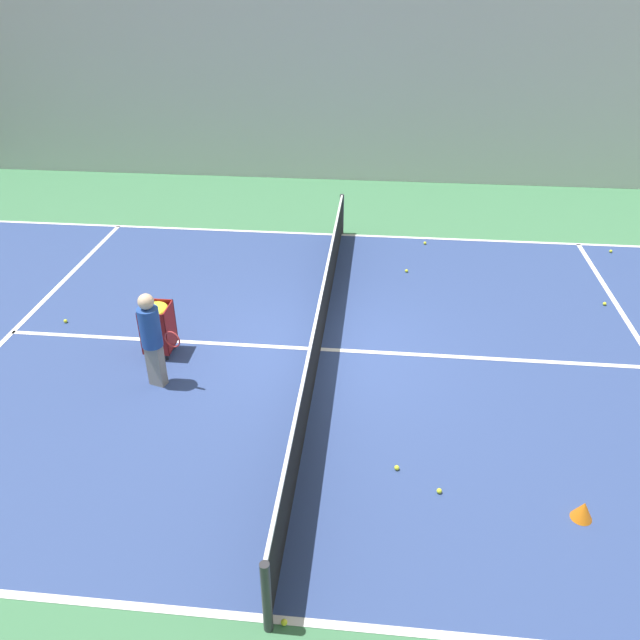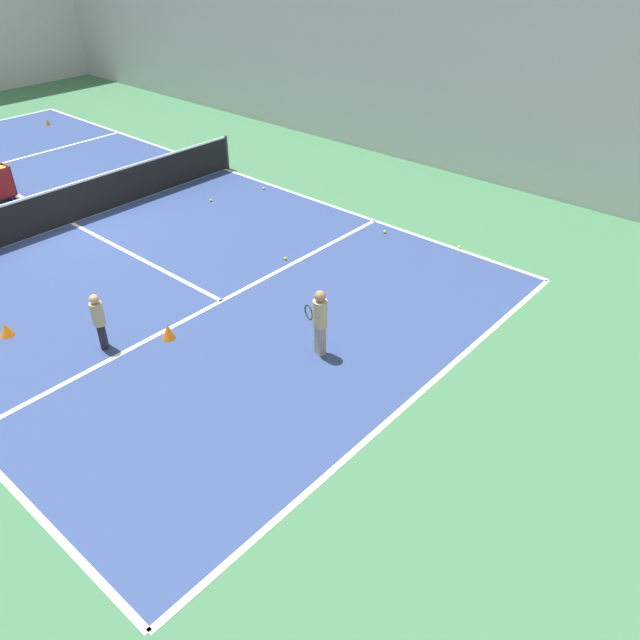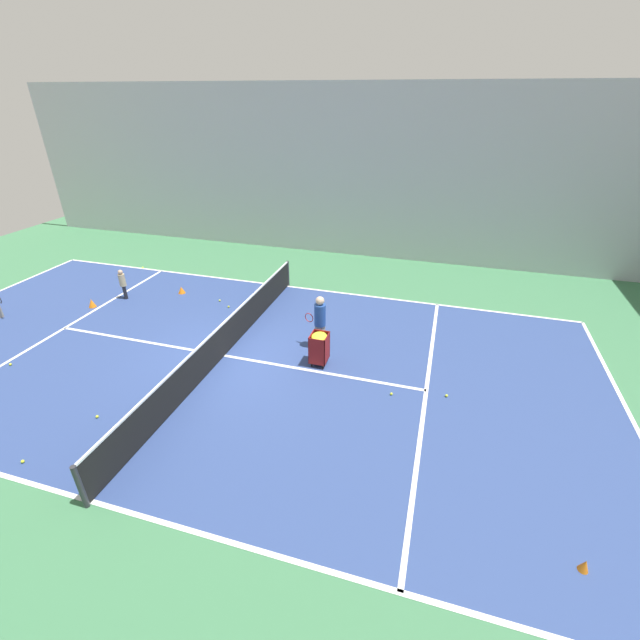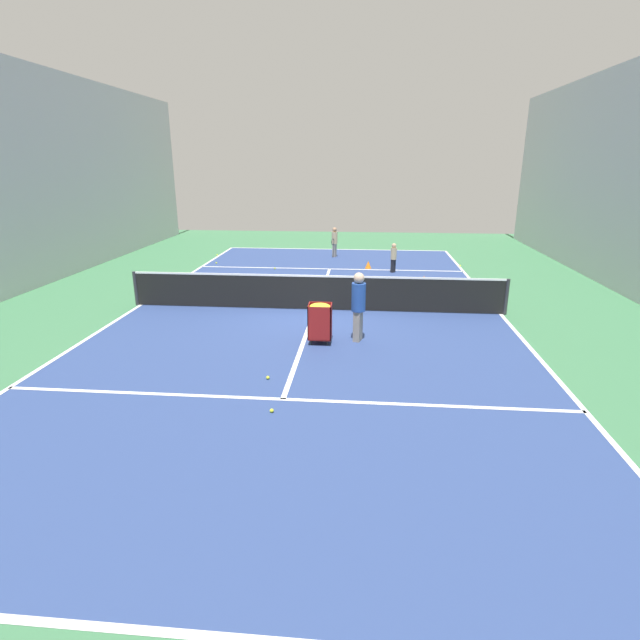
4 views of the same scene
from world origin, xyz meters
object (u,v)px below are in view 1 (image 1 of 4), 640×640
(coach_at_net, at_px, (151,334))
(ball_cart, at_px, (157,321))
(training_cone_0, at_px, (583,510))
(tennis_net, at_px, (320,324))

(coach_at_net, xyz_separation_m, ball_cart, (0.86, 0.24, -0.28))
(coach_at_net, relative_size, ball_cart, 1.72)
(coach_at_net, bearing_deg, ball_cart, 122.31)
(training_cone_0, bearing_deg, tennis_net, 46.17)
(tennis_net, xyz_separation_m, coach_at_net, (-1.24, 2.46, 0.41))
(tennis_net, bearing_deg, ball_cart, 98.14)
(ball_cart, xyz_separation_m, training_cone_0, (-3.01, -6.24, -0.52))
(tennis_net, distance_m, ball_cart, 2.73)
(tennis_net, height_order, ball_cart, tennis_net)
(ball_cart, bearing_deg, tennis_net, -81.86)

